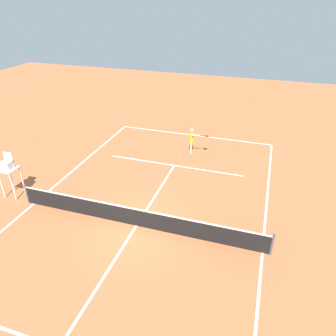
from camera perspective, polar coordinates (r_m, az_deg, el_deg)
name	(u,v)px	position (r m, az deg, el deg)	size (l,w,h in m)	color
ground_plane	(136,226)	(14.80, -5.70, -10.27)	(60.00, 60.00, 0.00)	#B76038
court_lines	(136,225)	(14.80, -5.70, -10.26)	(11.29, 21.89, 0.01)	white
tennis_net	(136,217)	(14.50, -5.79, -8.75)	(11.89, 0.10, 1.07)	#4C4C51
player_serving	(192,139)	(20.66, 4.39, 5.28)	(1.30, 0.46, 1.70)	beige
tennis_ball	(181,156)	(20.57, 2.31, 2.22)	(0.07, 0.07, 0.07)	#CCE033
umpire_chair	(8,168)	(17.79, -26.79, -0.06)	(0.80, 0.80, 2.41)	silver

